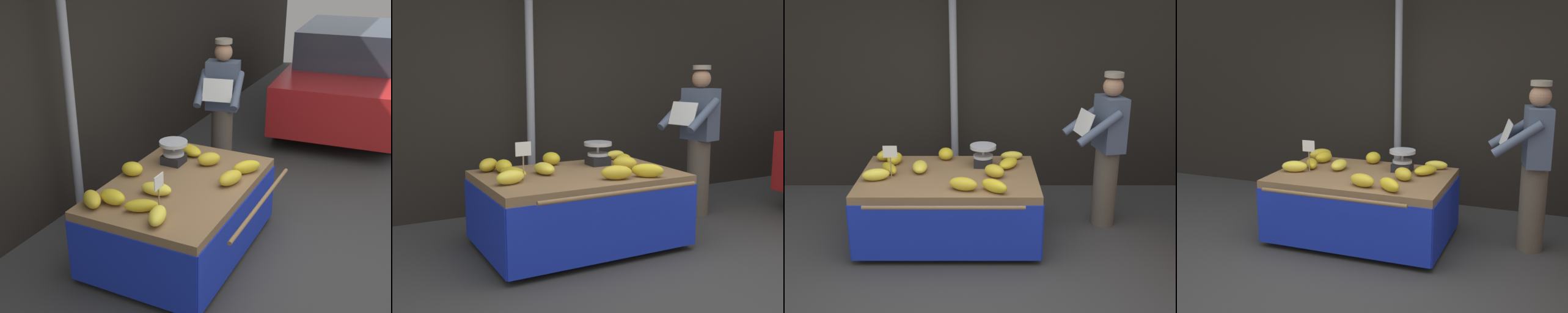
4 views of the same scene
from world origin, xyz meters
TOP-DOWN VIEW (x-y plane):
  - ground_plane at (0.00, 0.00)m, footprint 60.00×60.00m
  - back_wall at (0.00, 2.64)m, footprint 16.00×0.24m
  - street_pole at (-0.18, 2.25)m, footprint 0.09×0.09m
  - banana_cart at (-0.18, 1.06)m, footprint 1.84×1.41m
  - weighing_scale at (0.18, 1.32)m, footprint 0.28×0.28m
  - price_sign at (-0.75, 0.96)m, footprint 0.14×0.01m
  - banana_bunch_0 at (-0.24, 1.54)m, footprint 0.19×0.22m
  - banana_bunch_1 at (-0.90, 1.52)m, footprint 0.28×0.29m
  - banana_bunch_2 at (0.45, 1.27)m, footprint 0.28×0.34m
  - banana_bunch_3 at (-0.48, 1.14)m, footprint 0.17×0.29m
  - banana_bunch_4 at (-0.02, 0.64)m, footprint 0.31×0.22m
  - banana_bunch_5 at (0.28, 0.59)m, footprint 0.30×0.27m
  - banana_bunch_6 at (-0.80, 1.10)m, footprint 0.24×0.30m
  - banana_bunch_7 at (0.29, 0.99)m, footprint 0.27×0.27m
  - banana_bunch_8 at (-0.79, 1.39)m, footprint 0.19×0.27m
  - banana_bunch_9 at (0.50, 1.53)m, footprint 0.26×0.15m
  - banana_bunch_10 at (-0.90, 0.90)m, footprint 0.30×0.21m
  - vendor_person at (1.51, 1.38)m, footprint 0.64×0.59m
  - parked_car at (4.49, 0.42)m, footprint 4.02×1.99m

SIDE VIEW (x-z plane):
  - ground_plane at x=0.00m, z-range 0.00..0.00m
  - banana_cart at x=-0.18m, z-range 0.18..0.89m
  - parked_car at x=4.49m, z-range 0.00..1.51m
  - banana_bunch_9 at x=0.50m, z-range 0.71..0.81m
  - banana_bunch_2 at x=0.45m, z-range 0.71..0.81m
  - banana_bunch_6 at x=-0.80m, z-range 0.71..0.81m
  - banana_bunch_3 at x=-0.48m, z-range 0.71..0.82m
  - banana_bunch_10 at x=-0.90m, z-range 0.71..0.83m
  - banana_bunch_8 at x=-0.79m, z-range 0.71..0.83m
  - banana_bunch_1 at x=-0.90m, z-range 0.71..0.83m
  - banana_bunch_5 at x=0.28m, z-range 0.71..0.84m
  - banana_bunch_4 at x=-0.02m, z-range 0.71..0.84m
  - banana_bunch_7 at x=0.29m, z-range 0.71..0.84m
  - banana_bunch_0 at x=-0.24m, z-range 0.71..0.84m
  - weighing_scale at x=0.18m, z-range 0.71..0.95m
  - vendor_person at x=1.51m, z-range 0.02..1.73m
  - price_sign at x=-0.75m, z-range 0.79..1.13m
  - street_pole at x=-0.18m, z-range 0.00..3.21m
  - back_wall at x=0.00m, z-range 0.00..4.27m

